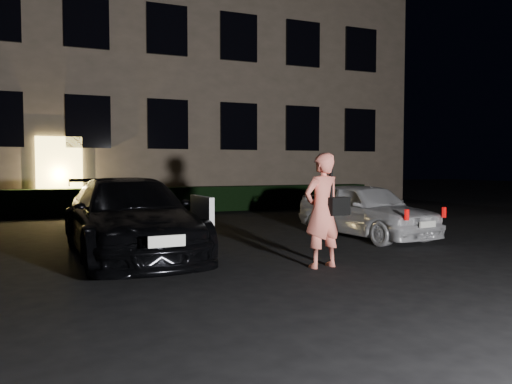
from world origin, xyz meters
name	(u,v)px	position (x,y,z in m)	size (l,w,h in m)	color
ground	(333,275)	(0.00, 0.00, 0.00)	(80.00, 80.00, 0.00)	black
building	(146,59)	(0.00, 14.99, 6.00)	(20.00, 8.11, 12.00)	#6B5D4D
hedge	(171,200)	(0.00, 10.50, 0.42)	(15.00, 0.70, 0.85)	black
sedan	(130,217)	(-2.47, 2.65, 0.68)	(2.21, 4.84, 1.36)	black
hatch	(365,210)	(2.66, 3.07, 0.60)	(1.86, 3.70, 1.21)	silver
man	(323,210)	(0.13, 0.53, 0.89)	(0.78, 0.52, 1.77)	#EF7663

